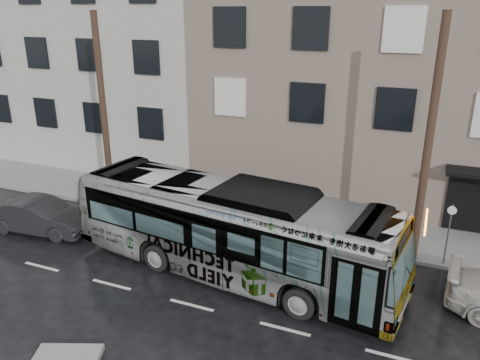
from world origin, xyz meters
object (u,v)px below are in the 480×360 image
object	(u,v)px
bus	(231,230)
dark_sedan	(40,216)
sign_post	(448,235)
utility_pole_rear	(104,114)
utility_pole_front	(428,145)

from	to	relation	value
bus	dark_sedan	xyz separation A→B (m)	(-8.99, -0.11, -0.98)
sign_post	bus	xyz separation A→B (m)	(-7.25, -3.38, 0.38)
bus	dark_sedan	world-z (taller)	bus
utility_pole_rear	sign_post	size ratio (longest dim) A/B	3.75
utility_pole_front	dark_sedan	size ratio (longest dim) A/B	1.98
sign_post	dark_sedan	bearing A→B (deg)	-167.86
utility_pole_front	dark_sedan	xyz separation A→B (m)	(-15.14, -3.49, -3.90)
utility_pole_front	dark_sedan	distance (m)	16.02
utility_pole_front	sign_post	world-z (taller)	utility_pole_front
utility_pole_front	utility_pole_rear	distance (m)	14.00
utility_pole_rear	dark_sedan	bearing A→B (deg)	-108.03
sign_post	dark_sedan	xyz separation A→B (m)	(-16.24, -3.49, -0.60)
utility_pole_front	bus	size ratio (longest dim) A/B	0.72
bus	sign_post	bearing A→B (deg)	-57.36
utility_pole_front	dark_sedan	world-z (taller)	utility_pole_front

